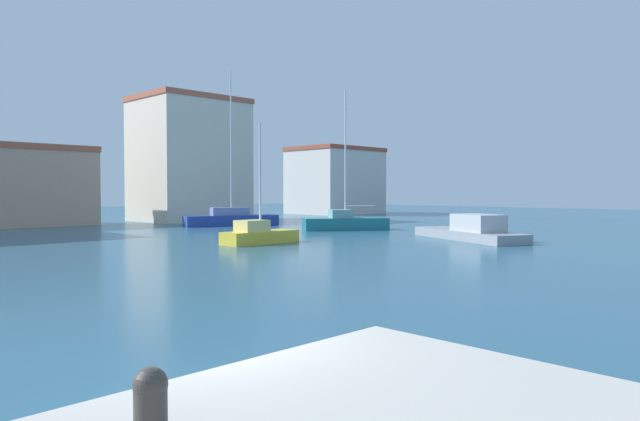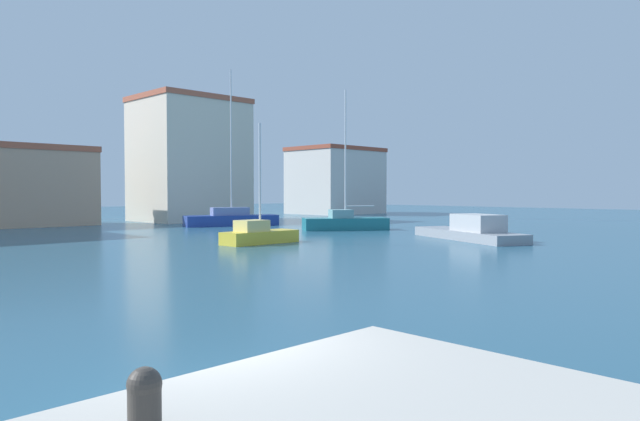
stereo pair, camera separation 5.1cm
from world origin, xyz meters
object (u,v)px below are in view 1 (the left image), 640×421
at_px(mooring_bollard, 150,399).
at_px(sailboat_blue_distant_north, 231,218).
at_px(sailboat_yellow_behind_lamppost, 259,234).
at_px(sailboat_teal_center_channel, 345,222).
at_px(motorboat_grey_distant_east, 471,231).

bearing_deg(mooring_bollard, sailboat_blue_distant_north, 53.25).
distance_m(mooring_bollard, sailboat_yellow_behind_lamppost, 27.37).
height_order(sailboat_teal_center_channel, sailboat_blue_distant_north, sailboat_blue_distant_north).
height_order(sailboat_yellow_behind_lamppost, motorboat_grey_distant_east, sailboat_yellow_behind_lamppost).
distance_m(sailboat_blue_distant_north, motorboat_grey_distant_east, 21.68).
relative_size(sailboat_yellow_behind_lamppost, motorboat_grey_distant_east, 0.75).
xyz_separation_m(sailboat_yellow_behind_lamppost, motorboat_grey_distant_east, (10.52, -7.00, 0.01)).
height_order(mooring_bollard, sailboat_blue_distant_north, sailboat_blue_distant_north).
relative_size(mooring_bollard, sailboat_teal_center_channel, 0.05).
height_order(mooring_bollard, motorboat_grey_distant_east, mooring_bollard).
height_order(sailboat_teal_center_channel, sailboat_yellow_behind_lamppost, sailboat_teal_center_channel).
distance_m(sailboat_teal_center_channel, motorboat_grey_distant_east, 11.35).
bearing_deg(sailboat_yellow_behind_lamppost, motorboat_grey_distant_east, -33.65).
bearing_deg(sailboat_yellow_behind_lamppost, sailboat_blue_distant_north, 59.08).
relative_size(mooring_bollard, sailboat_blue_distant_north, 0.04).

